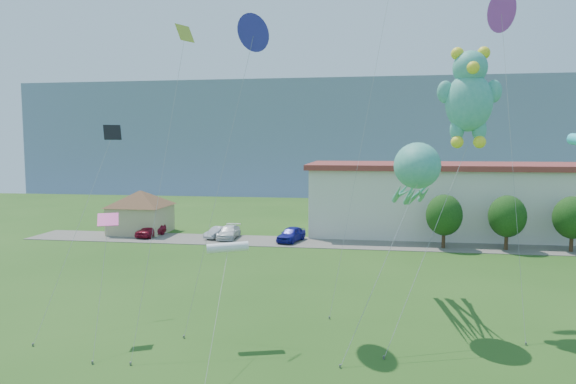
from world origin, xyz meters
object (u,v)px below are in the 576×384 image
(pavilion, at_px, (141,207))
(parked_car_silver, at_px, (218,232))
(parked_car_white, at_px, (229,232))
(parked_car_red, at_px, (151,230))
(parked_car_blue, at_px, (291,234))
(warehouse, at_px, (576,200))
(teddy_bear_kite, at_px, (469,95))
(octopus_kite, at_px, (414,179))

(pavilion, xyz_separation_m, parked_car_silver, (9.95, -2.10, -2.35))
(parked_car_silver, bearing_deg, parked_car_white, 18.08)
(parked_car_red, bearing_deg, parked_car_blue, 5.83)
(parked_car_red, xyz_separation_m, parked_car_white, (9.05, 0.16, -0.07))
(warehouse, bearing_deg, teddy_bear_kite, -120.02)
(parked_car_red, xyz_separation_m, teddy_bear_kite, (29.94, -22.66, 12.52))
(parked_car_blue, relative_size, teddy_bear_kite, 0.29)
(parked_car_blue, relative_size, octopus_kite, 0.34)
(parked_car_red, distance_m, parked_car_blue, 16.18)
(warehouse, xyz_separation_m, parked_car_white, (-38.75, -8.11, -3.38))
(pavilion, height_order, octopus_kite, octopus_kite)
(parked_car_white, xyz_separation_m, octopus_kite, (17.80, -23.52, 7.67))
(warehouse, height_order, parked_car_red, warehouse)
(octopus_kite, relative_size, teddy_bear_kite, 0.84)
(parked_car_blue, bearing_deg, teddy_bear_kite, -42.51)
(parked_car_blue, bearing_deg, parked_car_white, -170.89)
(pavilion, relative_size, parked_car_white, 1.94)
(warehouse, height_order, parked_car_silver, warehouse)
(pavilion, height_order, parked_car_blue, pavilion)
(parked_car_blue, xyz_separation_m, teddy_bear_kite, (13.77, -22.03, 12.50))
(pavilion, relative_size, parked_car_red, 2.06)
(parked_car_white, distance_m, parked_car_blue, 7.16)
(parked_car_red, height_order, parked_car_blue, parked_car_blue)
(parked_car_white, bearing_deg, pavilion, 168.75)
(parked_car_red, bearing_deg, parked_car_silver, 9.36)
(parked_car_white, bearing_deg, parked_car_blue, -7.01)
(parked_car_red, distance_m, parked_car_silver, 7.76)
(teddy_bear_kite, bearing_deg, pavilion, 142.20)
(parked_car_red, bearing_deg, parked_car_white, 9.10)
(pavilion, bearing_deg, warehouse, 6.84)
(pavilion, bearing_deg, parked_car_red, -45.98)
(parked_car_silver, distance_m, octopus_kite, 31.28)
(octopus_kite, distance_m, teddy_bear_kite, 5.85)
(parked_car_silver, xyz_separation_m, octopus_kite, (19.10, -23.53, 7.75))
(warehouse, bearing_deg, octopus_kite, -123.52)
(warehouse, relative_size, parked_car_white, 12.89)
(teddy_bear_kite, bearing_deg, parked_car_red, 142.88)
(parked_car_red, xyz_separation_m, parked_car_blue, (16.17, -0.63, 0.02))
(warehouse, relative_size, octopus_kite, 4.50)
(warehouse, distance_m, parked_car_white, 39.74)
(parked_car_red, relative_size, parked_car_white, 0.94)
(warehouse, xyz_separation_m, parked_car_silver, (-40.05, -8.10, -3.45))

